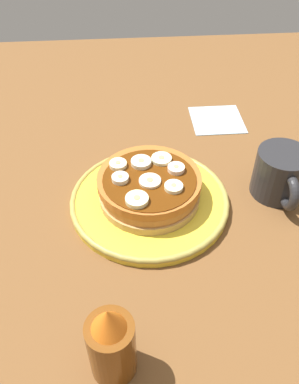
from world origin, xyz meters
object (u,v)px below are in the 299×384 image
plate (150,200)px  banana_slice_5 (176,169)px  banana_slice_1 (118,165)px  banana_slice_4 (161,159)px  syrup_bottle (111,344)px  banana_slice_0 (150,181)px  pancake_stack (149,187)px  banana_slice_3 (120,179)px  banana_slice_2 (137,200)px  banana_slice_6 (174,187)px  coffee_mug (281,174)px  banana_slice_7 (141,162)px  napkin (217,120)px

plate → banana_slice_5: 7.13cm
banana_slice_1 → banana_slice_4: size_ratio=0.84×
syrup_bottle → banana_slice_0: bearing=166.3°
banana_slice_4 → plate: bearing=-28.0°
banana_slice_4 → banana_slice_5: 3.54cm
banana_slice_0 → pancake_stack: bearing=179.6°
pancake_stack → banana_slice_3: (0.44, -4.64, 2.52)cm
banana_slice_2 → syrup_bottle: (22.05, -4.14, -0.60)cm
banana_slice_6 → coffee_mug: 19.19cm
banana_slice_1 → banana_slice_0: bearing=48.1°
banana_slice_4 → coffee_mug: coffee_mug is taller
banana_slice_4 → banana_slice_7: bearing=-78.5°
banana_slice_0 → banana_slice_2: 4.76cm
pancake_stack → banana_slice_7: bearing=-163.6°
napkin → syrup_bottle: bearing=-24.2°
banana_slice_0 → syrup_bottle: size_ratio=0.28×
banana_slice_2 → syrup_bottle: syrup_bottle is taller
banana_slice_0 → syrup_bottle: syrup_bottle is taller
plate → banana_slice_4: (-4.51, 2.40, 5.14)cm
banana_slice_4 → banana_slice_5: banana_slice_5 is taller
plate → banana_slice_1: bearing=-125.7°
pancake_stack → banana_slice_4: banana_slice_4 is taller
banana_slice_1 → banana_slice_6: same height
plate → banana_slice_3: bearing=-87.9°
pancake_stack → napkin: size_ratio=1.58×
banana_slice_2 → banana_slice_4: size_ratio=1.03×
banana_slice_1 → banana_slice_2: (8.57, 2.63, 0.02)cm
coffee_mug → banana_slice_4: bearing=-99.7°
banana_slice_4 → banana_slice_3: bearing=-56.5°
plate → banana_slice_0: 5.15cm
banana_slice_7 → banana_slice_3: bearing=-42.1°
banana_slice_5 → banana_slice_6: 4.41cm
banana_slice_7 → banana_slice_4: bearing=101.5°
coffee_mug → napkin: (-23.44, -5.60, -4.16)cm
pancake_stack → plate: bearing=11.7°
pancake_stack → banana_slice_7: size_ratio=5.08×
banana_slice_2 → banana_slice_7: same height
plate → pancake_stack: size_ratio=1.54×
plate → banana_slice_7: 6.55cm
banana_slice_4 → coffee_mug: bearing=80.3°
banana_slice_1 → syrup_bottle: 30.67cm
banana_slice_0 → banana_slice_2: size_ratio=0.99×
pancake_stack → banana_slice_7: (-3.53, -1.04, 2.49)cm
banana_slice_2 → banana_slice_0: bearing=151.7°
pancake_stack → napkin: pancake_stack is taller
pancake_stack → banana_slice_7: 4.45cm
plate → banana_slice_1: banana_slice_1 is taller
plate → pancake_stack: pancake_stack is taller
banana_slice_3 → syrup_bottle: syrup_bottle is taller
banana_slice_1 → coffee_mug: (2.46, 27.26, -1.82)cm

